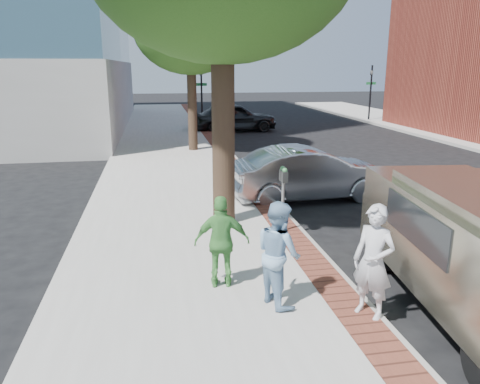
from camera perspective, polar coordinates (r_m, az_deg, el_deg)
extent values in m
plane|color=black|center=(9.58, 3.31, -7.82)|extent=(120.00, 120.00, 0.00)
cube|color=#9E9991|center=(16.98, -7.95, 2.53)|extent=(5.00, 60.00, 0.15)
cube|color=brown|center=(17.18, -0.61, 3.09)|extent=(0.60, 60.00, 0.01)
cube|color=gray|center=(17.26, 0.54, 2.88)|extent=(0.10, 60.00, 0.15)
cylinder|color=black|center=(30.78, -4.70, 11.64)|extent=(0.12, 0.12, 3.80)
imported|color=black|center=(30.73, -4.74, 13.68)|extent=(0.18, 0.15, 0.90)
cube|color=#1E7238|center=(30.74, -4.73, 12.94)|extent=(0.70, 0.03, 0.18)
cylinder|color=black|center=(33.93, 15.61, 11.46)|extent=(0.12, 0.12, 3.80)
imported|color=black|center=(33.89, 15.74, 13.31)|extent=(0.18, 0.15, 0.90)
cube|color=#1E7238|center=(33.90, 15.69, 12.64)|extent=(0.70, 0.03, 0.18)
cylinder|color=black|center=(10.67, -2.06, 7.67)|extent=(0.52, 0.52, 4.40)
cylinder|color=black|center=(20.70, -5.84, 10.44)|extent=(0.40, 0.40, 3.85)
ellipsoid|color=#204C15|center=(20.70, -6.10, 19.42)|extent=(4.80, 4.80, 3.94)
cylinder|color=gray|center=(10.36, 5.24, -1.81)|extent=(0.07, 0.07, 1.15)
cube|color=#2D3030|center=(10.10, 5.46, 1.82)|extent=(0.12, 0.14, 0.24)
cube|color=#2D3030|center=(10.27, 5.20, 2.05)|extent=(0.12, 0.14, 0.24)
sphere|color=#3F8C4C|center=(10.07, 5.48, 2.65)|extent=(0.11, 0.11, 0.11)
sphere|color=#3F8C4C|center=(10.23, 5.21, 2.87)|extent=(0.11, 0.11, 0.11)
imported|color=#BCBCC1|center=(7.08, 15.95, -8.17)|extent=(0.69, 0.74, 1.70)
imported|color=#82A8C9|center=(7.22, 4.71, -7.43)|extent=(0.83, 0.94, 1.64)
imported|color=#4D9945|center=(7.74, -2.22, -6.10)|extent=(0.95, 0.48, 1.56)
imported|color=#AFB0B6|center=(13.50, 8.44, 2.23)|extent=(4.71, 1.93, 1.52)
imported|color=black|center=(27.85, -0.75, 9.14)|extent=(5.05, 2.27, 1.68)
cube|color=gray|center=(9.94, 20.96, -3.17)|extent=(2.11, 1.21, 0.87)
cylinder|color=black|center=(9.23, 17.13, -7.08)|extent=(0.32, 0.72, 0.69)
cylinder|color=black|center=(9.99, 26.80, -6.38)|extent=(0.32, 0.72, 0.69)
cube|color=black|center=(7.55, 20.47, -3.75)|extent=(0.28, 2.16, 0.60)
cube|color=black|center=(10.27, 20.06, -0.43)|extent=(1.73, 0.23, 0.43)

